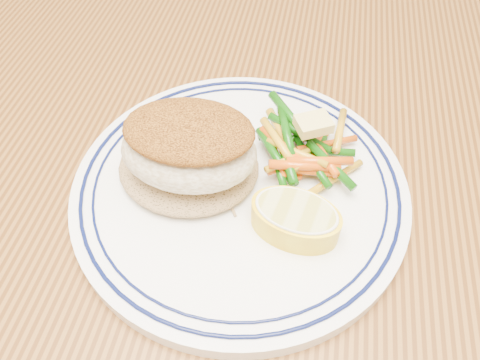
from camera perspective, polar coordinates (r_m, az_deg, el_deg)
name	(u,v)px	position (r m, az deg, el deg)	size (l,w,h in m)	color
dining_table	(209,288)	(0.46, -3.84, -12.98)	(1.50, 0.90, 0.75)	#522E10
plate	(240,188)	(0.39, 0.00, -0.97)	(0.28, 0.28, 0.02)	white
rice_pilaf	(189,164)	(0.39, -6.30, 1.96)	(0.12, 0.10, 0.02)	#A07E50
fish_fillet	(189,146)	(0.36, -6.26, 4.18)	(0.11, 0.08, 0.05)	beige
vegetable_pile	(302,149)	(0.40, 7.58, 3.73)	(0.09, 0.11, 0.03)	#D14F0A
butter_pat	(313,124)	(0.39, 8.94, 6.76)	(0.03, 0.02, 0.01)	#E4D26F
lemon_wedge	(295,218)	(0.35, 6.76, -4.67)	(0.08, 0.07, 0.03)	yellow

